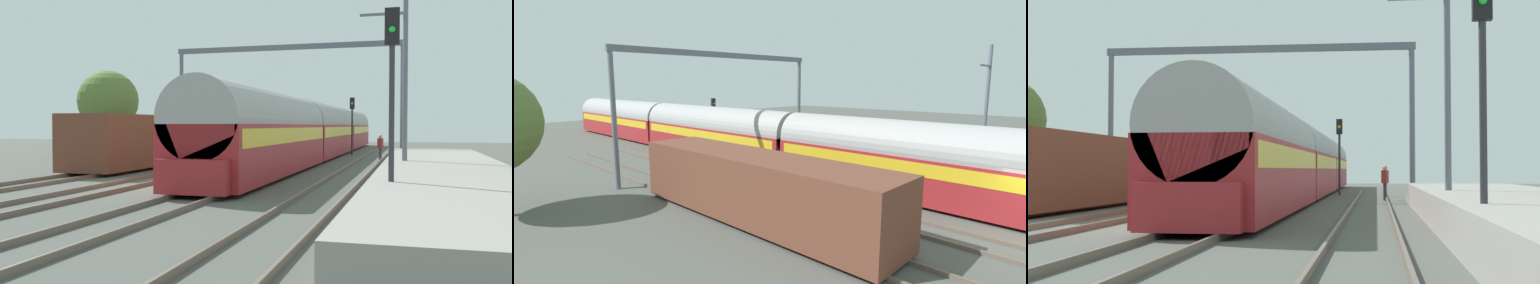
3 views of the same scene
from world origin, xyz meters
TOP-DOWN VIEW (x-y plane):
  - ground at (0.00, 0.00)m, footprint 120.00×120.00m
  - track_far_west at (-5.77, 0.00)m, footprint 1.52×60.00m
  - track_west at (-1.92, 0.00)m, footprint 1.51×60.00m
  - track_east at (1.92, 0.00)m, footprint 1.51×60.00m
  - track_far_east at (5.77, 0.00)m, footprint 1.52×60.00m
  - platform at (9.59, 2.00)m, footprint 4.40×28.00m
  - passenger_train at (1.92, 21.61)m, footprint 2.93×49.20m
  - freight_car at (-5.77, 8.91)m, footprint 2.80×13.00m
  - person_crossing at (6.42, 17.54)m, footprint 0.37×0.46m
  - railway_signal_near at (7.99, -4.54)m, footprint 0.36×0.30m
  - railway_signal_far at (3.84, 24.42)m, footprint 0.36×0.30m
  - catenary_gantry at (0.00, 17.96)m, footprint 15.94×0.28m
  - catenary_pole_east_mid at (8.12, 4.04)m, footprint 1.90×0.20m
  - tree_west_background at (-13.57, 17.51)m, footprint 4.52×4.52m

SIDE VIEW (x-z plane):
  - ground at x=0.00m, z-range 0.00..0.00m
  - track_far_west at x=-5.77m, z-range 0.00..0.16m
  - track_west at x=-1.92m, z-range 0.00..0.16m
  - track_east at x=1.92m, z-range 0.00..0.16m
  - track_far_east at x=5.77m, z-range 0.00..0.16m
  - platform at x=9.59m, z-range 0.00..0.90m
  - person_crossing at x=6.42m, z-range 0.16..1.89m
  - freight_car at x=-5.77m, z-range 0.12..2.82m
  - passenger_train at x=1.92m, z-range 0.06..3.88m
  - railway_signal_far at x=3.84m, z-range 0.66..5.16m
  - railway_signal_near at x=7.99m, z-range 0.72..5.95m
  - catenary_pole_east_mid at x=8.12m, z-range 0.15..8.15m
  - tree_west_background at x=-13.57m, z-range 0.94..7.38m
  - catenary_gantry at x=0.00m, z-range 1.94..9.80m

